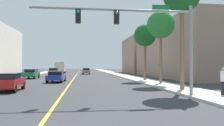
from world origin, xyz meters
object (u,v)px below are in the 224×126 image
at_px(car_red, 8,82).
at_px(pedestrian, 224,81).
at_px(palm_mid, 161,25).
at_px(delivery_truck, 61,67).
at_px(car_gray, 86,71).
at_px(car_white, 54,72).
at_px(palm_far, 145,36).
at_px(car_blue, 56,76).
at_px(traffic_signal_mast, 142,27).
at_px(car_green, 31,74).

relative_size(car_red, pedestrian, 2.30).
height_order(palm_mid, delivery_truck, palm_mid).
xyz_separation_m(car_gray, car_white, (-6.52, -6.61, 0.03)).
bearing_deg(pedestrian, palm_far, 114.66).
relative_size(palm_far, car_gray, 1.79).
bearing_deg(delivery_truck, car_gray, -51.44).
xyz_separation_m(palm_far, pedestrian, (0.67, -15.74, -4.84)).
bearing_deg(car_red, car_blue, 72.34).
relative_size(traffic_signal_mast, palm_mid, 1.32).
distance_m(palm_mid, delivery_truck, 40.91).
bearing_deg(traffic_signal_mast, car_white, 105.72).
bearing_deg(car_green, traffic_signal_mast, 118.91).
relative_size(car_blue, car_white, 1.08).
distance_m(car_blue, delivery_truck, 33.46).
bearing_deg(delivery_truck, palm_far, -67.66).
relative_size(palm_far, car_red, 1.84).
xyz_separation_m(car_gray, car_blue, (-3.95, -25.32, -0.07)).
bearing_deg(palm_mid, car_green, 139.91).
height_order(car_red, pedestrian, pedestrian).
xyz_separation_m(traffic_signal_mast, pedestrian, (5.14, -0.37, -3.31)).
bearing_deg(car_white, car_gray, 44.93).
bearing_deg(car_red, car_white, 87.75).
relative_size(car_green, car_blue, 0.94).
height_order(palm_mid, car_red, palm_mid).
height_order(car_gray, car_blue, car_gray).
relative_size(traffic_signal_mast, car_green, 2.41).
relative_size(delivery_truck, pedestrian, 4.50).
xyz_separation_m(palm_far, car_blue, (-11.17, -1.17, -5.16)).
relative_size(palm_far, car_blue, 1.64).
distance_m(traffic_signal_mast, pedestrian, 6.13).
distance_m(palm_far, car_red, 18.09).
relative_size(palm_mid, palm_far, 1.04).
bearing_deg(car_green, palm_far, 157.42).
bearing_deg(car_red, palm_mid, 15.98).
xyz_separation_m(palm_mid, car_red, (-13.77, -4.52, -5.45)).
height_order(palm_mid, car_gray, palm_mid).
height_order(palm_far, delivery_truck, palm_far).
bearing_deg(car_red, palm_far, 35.32).
height_order(car_white, delivery_truck, delivery_truck).
height_order(palm_mid, palm_far, palm_mid).
distance_m(car_white, delivery_truck, 14.65).
xyz_separation_m(car_red, car_gray, (6.55, 34.72, 0.02)).
xyz_separation_m(palm_mid, car_white, (-13.74, 23.59, -5.40)).
xyz_separation_m(car_green, car_gray, (8.69, 16.81, 0.00)).
bearing_deg(traffic_signal_mast, pedestrian, -4.10).
relative_size(palm_mid, car_gray, 1.87).
bearing_deg(traffic_signal_mast, palm_far, 73.77).
bearing_deg(car_blue, palm_mid, -20.85).
distance_m(traffic_signal_mast, car_blue, 16.12).
bearing_deg(palm_mid, car_blue, 156.39).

